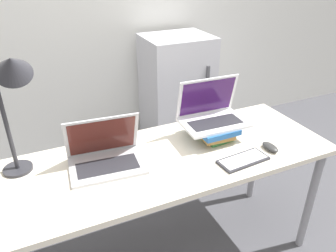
{
  "coord_description": "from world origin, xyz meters",
  "views": [
    {
      "loc": [
        -0.61,
        -0.99,
        1.72
      ],
      "look_at": [
        -0.02,
        0.33,
        0.94
      ],
      "focal_mm": 35.0,
      "sensor_mm": 36.0,
      "label": 1
    }
  ],
  "objects_px": {
    "mouse": "(270,147)",
    "desk_lamp": "(12,81)",
    "book_stack": "(212,129)",
    "wireless_keyboard": "(243,160)",
    "laptop_on_books": "(212,114)",
    "mini_fridge": "(176,94)",
    "laptop_left": "(106,156)"
  },
  "relations": [
    {
      "from": "book_stack",
      "to": "wireless_keyboard",
      "type": "distance_m",
      "value": 0.28
    },
    {
      "from": "laptop_on_books",
      "to": "book_stack",
      "type": "bearing_deg",
      "value": -100.88
    },
    {
      "from": "mini_fridge",
      "to": "mouse",
      "type": "bearing_deg",
      "value": -94.54
    },
    {
      "from": "wireless_keyboard",
      "to": "mini_fridge",
      "type": "distance_m",
      "value": 1.47
    },
    {
      "from": "laptop_left",
      "to": "desk_lamp",
      "type": "distance_m",
      "value": 0.54
    },
    {
      "from": "book_stack",
      "to": "mini_fridge",
      "type": "bearing_deg",
      "value": 73.91
    },
    {
      "from": "laptop_on_books",
      "to": "mini_fridge",
      "type": "distance_m",
      "value": 1.22
    },
    {
      "from": "laptop_left",
      "to": "mini_fridge",
      "type": "distance_m",
      "value": 1.52
    },
    {
      "from": "wireless_keyboard",
      "to": "mouse",
      "type": "distance_m",
      "value": 0.2
    },
    {
      "from": "laptop_on_books",
      "to": "desk_lamp",
      "type": "xyz_separation_m",
      "value": [
        -0.97,
        0.06,
        0.32
      ]
    },
    {
      "from": "laptop_left",
      "to": "laptop_on_books",
      "type": "xyz_separation_m",
      "value": [
        0.63,
        0.03,
        0.09
      ]
    },
    {
      "from": "laptop_left",
      "to": "wireless_keyboard",
      "type": "xyz_separation_m",
      "value": [
        0.65,
        -0.27,
        -0.04
      ]
    },
    {
      "from": "desk_lamp",
      "to": "laptop_left",
      "type": "bearing_deg",
      "value": -15.78
    },
    {
      "from": "laptop_on_books",
      "to": "mouse",
      "type": "xyz_separation_m",
      "value": [
        0.21,
        -0.27,
        -0.13
      ]
    },
    {
      "from": "mouse",
      "to": "mini_fridge",
      "type": "distance_m",
      "value": 1.41
    },
    {
      "from": "desk_lamp",
      "to": "mouse",
      "type": "bearing_deg",
      "value": -15.63
    },
    {
      "from": "mini_fridge",
      "to": "book_stack",
      "type": "bearing_deg",
      "value": -106.09
    },
    {
      "from": "laptop_on_books",
      "to": "mini_fridge",
      "type": "bearing_deg",
      "value": 73.81
    },
    {
      "from": "wireless_keyboard",
      "to": "mini_fridge",
      "type": "height_order",
      "value": "mini_fridge"
    },
    {
      "from": "laptop_left",
      "to": "mouse",
      "type": "bearing_deg",
      "value": -15.56
    },
    {
      "from": "mouse",
      "to": "desk_lamp",
      "type": "height_order",
      "value": "desk_lamp"
    },
    {
      "from": "mouse",
      "to": "desk_lamp",
      "type": "xyz_separation_m",
      "value": [
        -1.19,
        0.33,
        0.45
      ]
    },
    {
      "from": "wireless_keyboard",
      "to": "mouse",
      "type": "bearing_deg",
      "value": 8.82
    },
    {
      "from": "mouse",
      "to": "mini_fridge",
      "type": "height_order",
      "value": "mini_fridge"
    },
    {
      "from": "laptop_left",
      "to": "mouse",
      "type": "distance_m",
      "value": 0.88
    },
    {
      "from": "desk_lamp",
      "to": "mini_fridge",
      "type": "distance_m",
      "value": 1.81
    },
    {
      "from": "book_stack",
      "to": "desk_lamp",
      "type": "xyz_separation_m",
      "value": [
        -0.97,
        0.09,
        0.41
      ]
    },
    {
      "from": "wireless_keyboard",
      "to": "mouse",
      "type": "height_order",
      "value": "mouse"
    },
    {
      "from": "laptop_on_books",
      "to": "desk_lamp",
      "type": "relative_size",
      "value": 0.6
    },
    {
      "from": "mouse",
      "to": "mini_fridge",
      "type": "xyz_separation_m",
      "value": [
        0.11,
        1.39,
        -0.24
      ]
    },
    {
      "from": "desk_lamp",
      "to": "book_stack",
      "type": "bearing_deg",
      "value": -5.05
    },
    {
      "from": "book_stack",
      "to": "laptop_left",
      "type": "bearing_deg",
      "value": -178.98
    }
  ]
}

